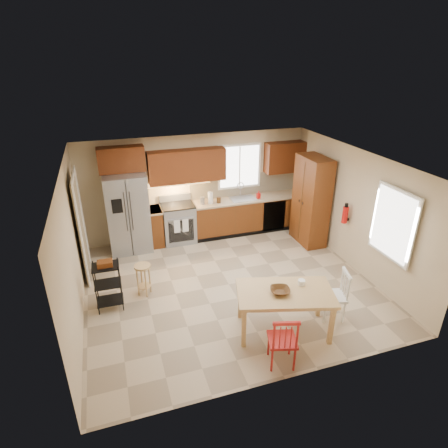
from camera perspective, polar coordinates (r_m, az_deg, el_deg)
name	(u,v)px	position (r m, az deg, el deg)	size (l,w,h in m)	color
floor	(229,284)	(7.57, 0.76, -9.17)	(5.50, 5.50, 0.00)	tan
ceiling	(230,162)	(6.51, 0.88, 9.38)	(5.50, 5.00, 0.02)	silver
wall_back	(196,186)	(9.18, -4.23, 5.80)	(5.50, 0.02, 2.50)	#CCB793
wall_front	(292,308)	(4.99, 10.31, -12.43)	(5.50, 0.02, 2.50)	#CCB793
wall_left	(72,250)	(6.68, -22.17, -3.69)	(0.02, 5.00, 2.50)	#CCB793
wall_right	(355,210)	(8.19, 19.38, 1.99)	(0.02, 5.00, 2.50)	#CCB793
refrigerator	(128,213)	(8.73, -14.43, 1.63)	(0.92, 0.75, 1.82)	gray
range_stove	(178,223)	(9.08, -6.95, 0.09)	(0.76, 0.63, 0.92)	gray
base_cabinet_narrow	(156,227)	(9.02, -10.39, -0.39)	(0.30, 0.60, 0.90)	#5F3011
base_cabinet_run	(249,214)	(9.57, 3.87, 1.49)	(2.92, 0.60, 0.90)	#5F3011
dishwasher	(274,216)	(9.54, 7.64, 1.24)	(0.60, 0.02, 0.78)	black
backsplash	(246,184)	(9.56, 3.37, 6.14)	(2.92, 0.03, 0.55)	beige
upper_over_fridge	(121,159)	(8.54, -15.40, 9.49)	(1.00, 0.35, 0.55)	#622B10
upper_left_block	(187,166)	(8.79, -5.66, 8.82)	(1.80, 0.35, 0.75)	#622B10
upper_right_block	(285,157)	(9.61, 9.24, 10.02)	(1.00, 0.35, 0.75)	#622B10
window_back	(239,166)	(9.34, 2.35, 8.78)	(1.12, 0.04, 1.12)	white
sink	(243,200)	(9.35, 2.86, 3.66)	(0.62, 0.46, 0.16)	gray
undercab_glow	(175,184)	(8.83, -7.43, 6.11)	(1.60, 0.30, 0.01)	#FFBF66
soap_bottle	(259,195)	(9.35, 5.28, 4.47)	(0.09, 0.09, 0.19)	#BA100C
paper_towel	(210,198)	(8.99, -2.09, 4.02)	(0.12, 0.12, 0.28)	white
canister_steel	(202,201)	(8.96, -3.32, 3.57)	(0.11, 0.11, 0.18)	gray
canister_wood	(219,200)	(9.04, -0.81, 3.68)	(0.10, 0.10, 0.14)	#4D3114
pantry	(311,201)	(9.00, 13.12, 3.45)	(0.50, 0.95, 2.10)	#5F3011
fire_extinguisher	(345,215)	(8.28, 17.96, 1.34)	(0.12, 0.12, 0.36)	#BA100C
window_right	(393,224)	(7.27, 24.39, -0.02)	(0.04, 1.02, 1.32)	white
doorway	(81,228)	(7.93, -21.00, -0.59)	(0.04, 0.95, 2.10)	#8C7A59
dining_table	(284,311)	(6.35, 9.09, -13.01)	(1.53, 0.86, 0.75)	tan
chair_red	(282,339)	(5.73, 8.87, -16.90)	(0.42, 0.42, 0.90)	#B11F1B
chair_white	(333,295)	(6.76, 16.29, -10.36)	(0.42, 0.42, 0.90)	white
table_bowl	(280,293)	(6.08, 8.52, -10.37)	(0.31, 0.31, 0.08)	#4D3114
table_jar	(301,284)	(6.32, 11.71, -8.88)	(0.11, 0.11, 0.13)	white
bar_stool	(144,280)	(7.29, -12.14, -8.31)	(0.31, 0.31, 0.63)	tan
utility_cart	(108,286)	(7.01, -17.21, -9.03)	(0.46, 0.36, 0.92)	black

